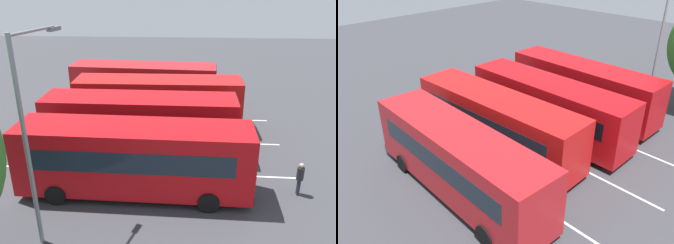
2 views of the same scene
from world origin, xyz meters
The scene contains 10 objects.
ground_plane centered at (0.00, 0.00, 0.00)m, with size 75.32×75.32×0.00m, color #38383D.
bus_far_left centered at (0.29, -5.57, 1.81)m, with size 10.39×2.83×3.30m.
bus_center_left centered at (0.04, -1.64, 1.81)m, with size 10.36×2.70×3.30m.
bus_center_right centered at (0.76, 1.89, 1.81)m, with size 10.36×2.70×3.30m.
bus_far_right centered at (-0.60, 5.60, 1.81)m, with size 10.46×3.07×3.30m.
pedestrian centered at (7.64, -5.31, 0.93)m, with size 0.35×0.35×1.59m.
street_lamp centered at (-2.72, -8.81, 4.46)m, with size 0.90×2.44×7.73m.
lane_stripe_outer_left centered at (0.00, -3.72, 0.00)m, with size 16.04×0.12×0.01m, color silver.
lane_stripe_inner_left centered at (0.00, 0.00, 0.00)m, with size 16.04×0.12×0.01m, color silver.
lane_stripe_inner_right centered at (0.00, 3.72, 0.00)m, with size 16.04×0.12×0.01m, color silver.
Camera 1 is at (2.52, -19.48, 9.33)m, focal length 38.36 mm.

